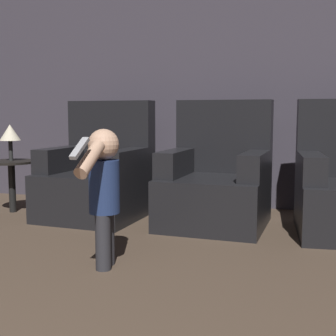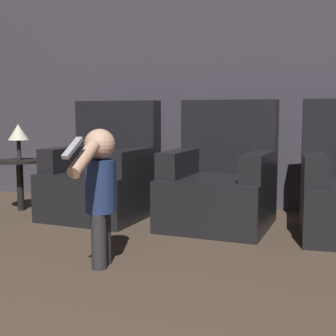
{
  "view_description": "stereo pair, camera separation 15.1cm",
  "coord_description": "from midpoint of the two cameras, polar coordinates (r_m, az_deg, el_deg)",
  "views": [
    {
      "loc": [
        0.89,
        0.14,
        0.88
      ],
      "look_at": [
        0.01,
        3.1,
        0.51
      ],
      "focal_mm": 50.0,
      "sensor_mm": 36.0,
      "label": 1
    },
    {
      "loc": [
        1.03,
        0.19,
        0.88
      ],
      "look_at": [
        0.01,
        3.1,
        0.51
      ],
      "focal_mm": 50.0,
      "sensor_mm": 36.0,
      "label": 2
    }
  ],
  "objects": [
    {
      "name": "armchair_middle",
      "position": [
        3.69,
        7.53,
        -1.87
      ],
      "size": [
        0.82,
        0.83,
        0.98
      ],
      "rotation": [
        0.0,
        0.0,
        -0.04
      ],
      "color": "black",
      "rests_on": "ground_plane"
    },
    {
      "name": "person_toddler",
      "position": [
        2.66,
        -6.7,
        -2.22
      ],
      "size": [
        0.17,
        0.55,
        0.79
      ],
      "rotation": [
        0.0,
        0.0,
        1.76
      ],
      "color": "#28282D",
      "rests_on": "ground_plane"
    },
    {
      "name": "side_table",
      "position": [
        4.38,
        -16.7,
        -0.11
      ],
      "size": [
        0.42,
        0.42,
        0.46
      ],
      "color": "black",
      "rests_on": "ground_plane"
    },
    {
      "name": "wall_back",
      "position": [
        4.46,
        7.06,
        12.11
      ],
      "size": [
        8.4,
        0.05,
        2.6
      ],
      "color": "#3D3842",
      "rests_on": "ground_plane"
    },
    {
      "name": "lamp",
      "position": [
        4.35,
        -16.84,
        4.11
      ],
      "size": [
        0.18,
        0.18,
        0.32
      ],
      "color": "#262626",
      "rests_on": "side_table"
    },
    {
      "name": "armchair_left",
      "position": [
        4.02,
        -6.8,
        -1.15
      ],
      "size": [
        0.83,
        0.85,
        0.98
      ],
      "rotation": [
        0.0,
        0.0,
        -0.06
      ],
      "color": "black",
      "rests_on": "ground_plane"
    }
  ]
}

